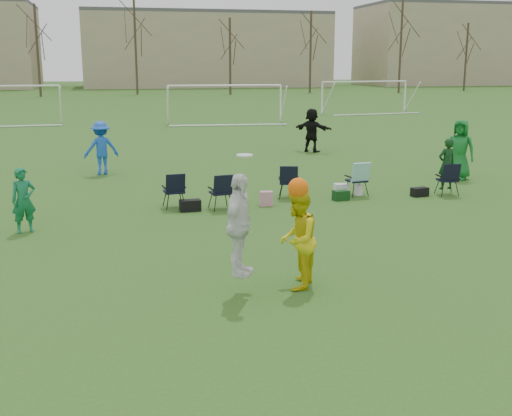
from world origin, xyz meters
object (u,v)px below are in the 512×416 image
object	(u,v)px
fielder_green_far	(460,150)
fielder_black	(312,130)
goal_mid	(225,93)
goal_right	(365,88)
center_contest	(273,232)
fielder_blue	(101,148)
fielder_green_near	(24,200)

from	to	relation	value
fielder_green_far	fielder_black	world-z (taller)	fielder_green_far
goal_mid	goal_right	xyz separation A→B (m)	(12.00, 6.00, 0.00)
goal_right	fielder_black	bearing A→B (deg)	-125.66
fielder_black	goal_right	size ratio (longest dim) A/B	0.26
center_contest	goal_right	world-z (taller)	goal_right
fielder_blue	fielder_green_far	size ratio (longest dim) A/B	0.92
fielder_green_far	goal_mid	world-z (taller)	goal_mid
fielder_green_far	center_contest	xyz separation A→B (m)	(-8.74, -9.14, 0.03)
goal_right	fielder_green_near	bearing A→B (deg)	-131.62
fielder_green_far	goal_mid	bearing A→B (deg)	145.00
fielder_blue	center_contest	world-z (taller)	center_contest
center_contest	goal_mid	bearing A→B (deg)	81.62
fielder_green_near	fielder_black	bearing A→B (deg)	27.50
fielder_green_far	goal_right	xyz separation A→B (m)	(7.83, 27.86, 0.91)
fielder_green_far	goal_right	world-z (taller)	goal_right
fielder_green_near	goal_mid	distance (m)	27.57
fielder_black	goal_mid	world-z (taller)	goal_mid
fielder_green_far	goal_right	size ratio (longest dim) A/B	0.27
center_contest	fielder_blue	bearing A→B (deg)	103.29
fielder_green_near	goal_mid	world-z (taller)	goal_mid
fielder_green_near	goal_mid	bearing A→B (deg)	50.18
fielder_blue	goal_mid	bearing A→B (deg)	-125.84
fielder_black	center_contest	distance (m)	17.72
fielder_green_near	center_contest	bearing A→B (deg)	-67.36
center_contest	fielder_green_far	bearing A→B (deg)	46.27
goal_mid	center_contest	bearing A→B (deg)	-94.38
goal_mid	fielder_blue	bearing A→B (deg)	-108.58
fielder_green_near	center_contest	size ratio (longest dim) A/B	0.63
fielder_black	goal_mid	size ratio (longest dim) A/B	0.26
fielder_green_far	fielder_black	bearing A→B (deg)	154.54
fielder_green_near	fielder_green_far	distance (m)	14.03
fielder_green_near	center_contest	xyz separation A→B (m)	(4.67, -5.04, 0.28)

